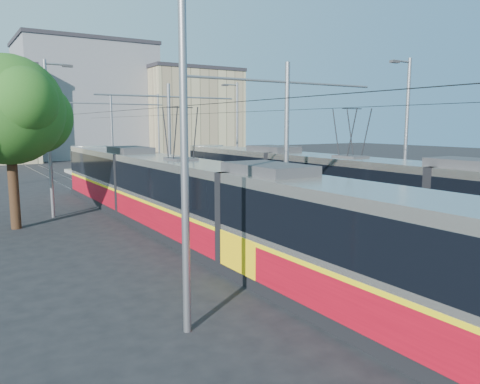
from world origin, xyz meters
TOP-DOWN VIEW (x-y plane):
  - ground at (0.00, 0.00)m, footprint 160.00×160.00m
  - platform at (0.00, 17.00)m, footprint 4.00×50.00m
  - tactile_strip_left at (-1.45, 17.00)m, footprint 0.70×50.00m
  - tactile_strip_right at (1.45, 17.00)m, footprint 0.70×50.00m
  - rails at (0.00, 17.00)m, footprint 8.71×70.00m
  - tram_left at (-3.60, 10.61)m, footprint 2.43×31.85m
  - tram_right at (3.60, 7.91)m, footprint 2.43×29.67m
  - catenary at (0.00, 14.15)m, footprint 9.20×70.00m
  - street_lamps at (-0.00, 21.00)m, footprint 15.18×38.22m
  - shelter at (0.88, 11.96)m, footprint 0.62×0.98m
  - tree at (-9.16, 16.29)m, footprint 5.44×5.03m
  - building_centre at (6.00, 64.00)m, footprint 18.36×14.28m
  - building_right at (20.00, 58.00)m, footprint 14.28×10.20m

SIDE VIEW (x-z plane):
  - ground at x=0.00m, z-range 0.00..0.00m
  - rails at x=0.00m, z-range 0.00..0.03m
  - platform at x=0.00m, z-range 0.00..0.30m
  - tactile_strip_left at x=-1.45m, z-range 0.30..0.31m
  - tactile_strip_right at x=1.45m, z-range 0.30..0.31m
  - shelter at x=0.88m, z-range 0.35..2.49m
  - tram_left at x=-3.60m, z-range -1.04..4.46m
  - tram_right at x=3.60m, z-range -0.89..4.61m
  - street_lamps at x=0.00m, z-range 0.18..8.18m
  - catenary at x=0.00m, z-range 1.02..8.02m
  - tree at x=-9.16m, z-range 1.39..9.30m
  - building_right at x=20.00m, z-range 0.01..13.14m
  - building_centre at x=6.00m, z-range 0.01..16.53m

